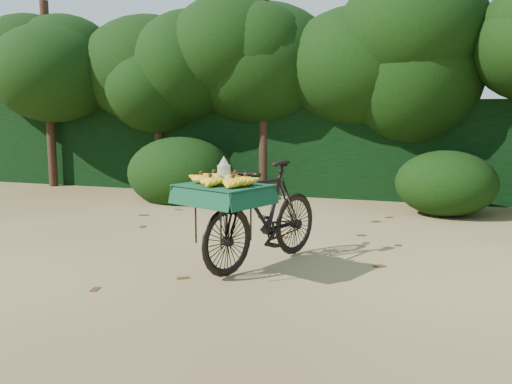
% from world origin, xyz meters
% --- Properties ---
extents(ground, '(80.00, 80.00, 0.00)m').
position_xyz_m(ground, '(0.00, 0.00, 0.00)').
color(ground, tan).
rests_on(ground, ground).
extents(vendor_bicycle, '(1.27, 1.93, 1.09)m').
position_xyz_m(vendor_bicycle, '(-0.33, 0.81, 0.56)').
color(vendor_bicycle, black).
rests_on(vendor_bicycle, ground).
extents(hedge_backdrop, '(26.00, 1.80, 1.80)m').
position_xyz_m(hedge_backdrop, '(0.00, 6.30, 0.90)').
color(hedge_backdrop, black).
rests_on(hedge_backdrop, ground).
extents(tree_row, '(14.50, 2.00, 4.00)m').
position_xyz_m(tree_row, '(-0.65, 5.50, 2.00)').
color(tree_row, black).
rests_on(tree_row, ground).
extents(bush_clumps, '(8.80, 1.70, 0.90)m').
position_xyz_m(bush_clumps, '(0.50, 4.30, 0.45)').
color(bush_clumps, black).
rests_on(bush_clumps, ground).
extents(leaf_litter, '(7.00, 7.30, 0.01)m').
position_xyz_m(leaf_litter, '(0.00, 0.65, 0.01)').
color(leaf_litter, '#532F16').
rests_on(leaf_litter, ground).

